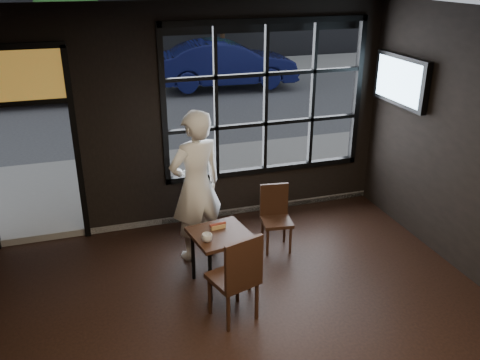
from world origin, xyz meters
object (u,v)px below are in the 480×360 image
object	(u,v)px
chair_near	(233,275)
man	(196,186)
cafe_table	(221,259)
navy_car	(226,64)

from	to	relation	value
chair_near	man	xyz separation A→B (m)	(-0.07, 1.38, 0.48)
cafe_table	man	xyz separation A→B (m)	(-0.11, 0.74, 0.65)
chair_near	man	world-z (taller)	man
cafe_table	chair_near	world-z (taller)	chair_near
cafe_table	chair_near	distance (m)	0.66
chair_near	man	distance (m)	1.46
cafe_table	man	bearing A→B (deg)	88.76
man	navy_car	bearing A→B (deg)	-125.66
navy_car	cafe_table	bearing A→B (deg)	167.79
chair_near	man	size ratio (longest dim) A/B	0.53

